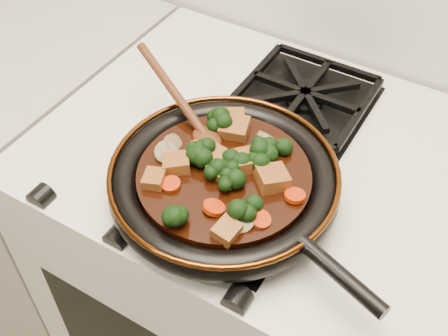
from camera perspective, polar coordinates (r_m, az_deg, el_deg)
The scene contains 35 objects.
stove at distance 1.31m, azimuth 3.38°, elevation -12.19°, with size 0.76×0.60×0.90m, color silver.
burner_grate_front at distance 0.86m, azimuth 0.23°, elevation -2.99°, with size 0.23×0.23×0.03m, color black, non-canonical shape.
burner_grate_back at distance 1.04m, azimuth 8.20°, elevation 7.19°, with size 0.23×0.23×0.03m, color black, non-canonical shape.
skillet at distance 0.84m, azimuth 0.09°, elevation -1.30°, with size 0.46×0.35×0.05m.
braising_sauce at distance 0.84m, azimuth -0.00°, elevation -0.99°, with size 0.26×0.26×0.02m, color black.
tofu_cube_0 at distance 0.88m, azimuth 1.07°, elevation 4.03°, with size 0.04×0.04×0.02m, color brown.
tofu_cube_1 at distance 0.82m, azimuth -0.02°, elevation -0.22°, with size 0.04×0.04×0.02m, color brown.
tofu_cube_2 at distance 0.82m, azimuth -7.09°, elevation -1.15°, with size 0.03×0.03×0.02m, color brown.
tofu_cube_3 at distance 0.84m, azimuth -0.68°, elevation 0.89°, with size 0.04×0.04×0.02m, color brown.
tofu_cube_4 at distance 0.90m, azimuth 0.87°, elevation 4.91°, with size 0.04×0.04×0.02m, color brown.
tofu_cube_5 at distance 0.75m, azimuth 0.27°, elevation -6.41°, with size 0.03×0.03×0.02m, color brown.
tofu_cube_6 at distance 0.84m, azimuth 2.58°, elevation 0.78°, with size 0.04×0.04×0.02m, color brown.
tofu_cube_7 at distance 0.81m, azimuth 4.93°, elevation -1.07°, with size 0.04×0.04×0.02m, color brown.
tofu_cube_8 at distance 0.84m, azimuth 0.75°, elevation 0.67°, with size 0.03×0.03×0.02m, color brown.
tofu_cube_9 at distance 0.83m, azimuth -4.87°, elevation 0.42°, with size 0.04×0.04×0.02m, color brown.
broccoli_floret_0 at distance 0.84m, azimuth -2.70°, elevation 1.46°, with size 0.06×0.06×0.06m, color black, non-canonical shape.
broccoli_floret_1 at distance 0.86m, azimuth 5.21°, elevation 2.21°, with size 0.06×0.06×0.05m, color black, non-canonical shape.
broccoli_floret_2 at distance 0.77m, azimuth 2.15°, elevation -4.25°, with size 0.06×0.06×0.05m, color black, non-canonical shape.
broccoli_floret_3 at distance 0.89m, azimuth -0.49°, elevation 4.47°, with size 0.06×0.06×0.05m, color black, non-canonical shape.
broccoli_floret_4 at distance 0.83m, azimuth 1.31°, elevation 0.20°, with size 0.06×0.06×0.05m, color black, non-canonical shape.
broccoli_floret_5 at distance 0.83m, azimuth 3.87°, elevation 1.04°, with size 0.06×0.06×0.06m, color black, non-canonical shape.
broccoli_floret_6 at distance 0.80m, azimuth 0.57°, elevation -1.61°, with size 0.06×0.06×0.05m, color black, non-canonical shape.
broccoli_floret_7 at distance 0.84m, azimuth -1.79°, elevation 1.29°, with size 0.06×0.06×0.05m, color black, non-canonical shape.
broccoli_floret_8 at distance 0.82m, azimuth -0.25°, elevation -0.35°, with size 0.06×0.06×0.05m, color black, non-canonical shape.
broccoli_floret_9 at distance 0.77m, azimuth -5.13°, elevation -4.86°, with size 0.06×0.06×0.05m, color black, non-canonical shape.
carrot_coin_0 at distance 0.81m, azimuth -5.43°, elevation -1.66°, with size 0.03×0.03×0.01m, color #B42705.
carrot_coin_1 at distance 0.77m, azimuth 3.74°, elevation -5.22°, with size 0.03×0.03×0.01m, color #B42705.
carrot_coin_2 at distance 0.80m, azimuth 7.21°, elevation -2.81°, with size 0.03×0.03×0.01m, color #B42705.
carrot_coin_3 at distance 0.86m, azimuth -2.76°, elevation 1.94°, with size 0.03×0.03×0.01m, color #B42705.
carrot_coin_4 at distance 0.78m, azimuth -1.04°, elevation -4.03°, with size 0.03×0.03×0.01m, color #B42705.
mushroom_slice_0 at distance 0.87m, azimuth 4.36°, elevation 3.07°, with size 0.03×0.03×0.01m, color olive.
mushroom_slice_1 at distance 0.86m, azimuth -5.21°, elevation 2.41°, with size 0.03×0.03×0.01m, color olive.
mushroom_slice_2 at distance 0.85m, azimuth -5.93°, elevation 1.57°, with size 0.04×0.04×0.01m, color olive.
mushroom_slice_3 at distance 0.76m, azimuth 1.71°, elevation -5.25°, with size 0.04×0.04×0.01m, color olive.
wooden_spoon at distance 0.90m, azimuth -3.68°, elevation 5.73°, with size 0.14×0.08×0.21m.
Camera 1 is at (0.28, 1.07, 1.57)m, focal length 45.00 mm.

